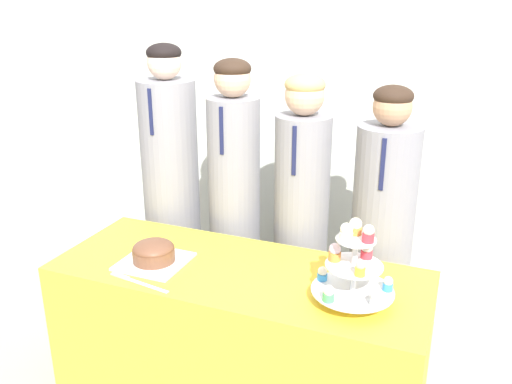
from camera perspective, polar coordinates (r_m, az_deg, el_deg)
name	(u,v)px	position (r m, az deg, el deg)	size (l,w,h in m)	color
wall_back	(320,79)	(3.05, 6.78, 11.74)	(9.00, 0.06, 2.70)	silver
table	(239,346)	(2.41, -1.79, -15.90)	(1.52, 0.59, 0.73)	yellow
round_cake	(154,253)	(2.29, -10.72, -6.31)	(0.26, 0.26, 0.10)	white
cake_knife	(130,279)	(2.20, -13.14, -8.96)	(0.28, 0.06, 0.01)	silver
cupcake_stand	(354,266)	(1.96, 10.25, -7.71)	(0.30, 0.30, 0.32)	silver
student_0	(172,205)	(2.87, -8.80, -1.39)	(0.29, 0.29, 1.57)	gray
student_1	(235,217)	(2.72, -2.27, -2.70)	(0.25, 0.26, 1.51)	gray
student_2	(300,233)	(2.62, 4.71, -4.28)	(0.26, 0.26, 1.46)	gray
student_3	(380,251)	(2.55, 12.93, -6.07)	(0.28, 0.28, 1.43)	gray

